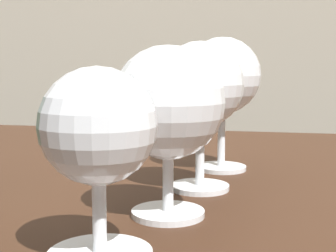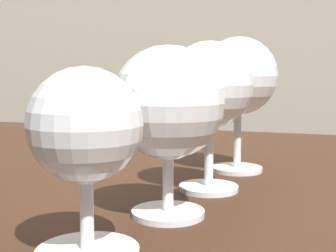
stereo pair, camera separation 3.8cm
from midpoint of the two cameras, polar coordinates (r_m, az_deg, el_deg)
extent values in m
cube|color=#382114|center=(0.59, -3.42, -6.43)|extent=(1.57, 0.78, 0.03)
cylinder|color=white|center=(0.32, -6.14, -14.88)|extent=(0.07, 0.07, 0.00)
cylinder|color=white|center=(0.31, -6.22, -9.56)|extent=(0.01, 0.01, 0.06)
sphere|color=white|center=(0.30, -6.35, 0.12)|extent=(0.07, 0.07, 0.07)
ellipsoid|color=maroon|center=(0.30, -6.34, 0.00)|extent=(0.06, 0.06, 0.03)
cylinder|color=white|center=(0.40, 2.80, -10.41)|extent=(0.06, 0.06, 0.00)
cylinder|color=white|center=(0.39, 2.83, -5.91)|extent=(0.01, 0.01, 0.06)
sphere|color=white|center=(0.38, 2.88, 2.85)|extent=(0.09, 0.09, 0.09)
ellipsoid|color=#470A16|center=(0.38, 2.87, 2.09)|extent=(0.08, 0.08, 0.03)
cylinder|color=white|center=(0.48, 7.18, -7.39)|extent=(0.06, 0.06, 0.00)
cylinder|color=white|center=(0.47, 7.25, -2.83)|extent=(0.01, 0.01, 0.07)
sphere|color=white|center=(0.47, 7.37, 4.95)|extent=(0.09, 0.09, 0.09)
ellipsoid|color=gold|center=(0.47, 7.37, 5.16)|extent=(0.08, 0.08, 0.04)
cylinder|color=white|center=(0.58, 10.15, -5.10)|extent=(0.06, 0.06, 0.00)
cylinder|color=white|center=(0.57, 10.24, -0.98)|extent=(0.01, 0.01, 0.08)
sphere|color=white|center=(0.56, 10.38, 5.95)|extent=(0.09, 0.09, 0.09)
ellipsoid|color=#EACC66|center=(0.56, 10.37, 5.50)|extent=(0.08, 0.08, 0.03)
camera|label=1|loc=(0.02, -87.14, 0.34)|focal=50.85mm
camera|label=2|loc=(0.02, 92.86, -0.34)|focal=50.85mm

